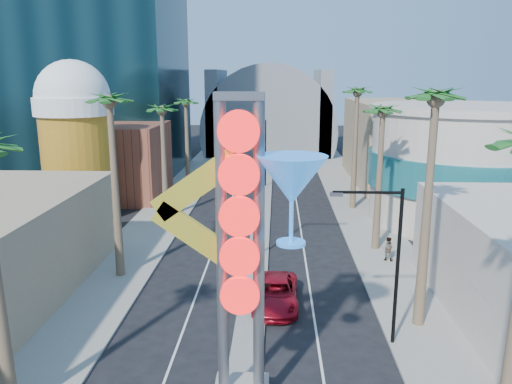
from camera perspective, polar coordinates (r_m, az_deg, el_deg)
name	(u,v)px	position (r m, az deg, el deg)	size (l,w,h in m)	color
sidewalk_west	(172,204)	(52.57, -9.58, -1.35)	(5.00, 100.00, 0.15)	gray
sidewalk_east	(356,206)	(52.08, 11.34, -1.56)	(5.00, 100.00, 0.15)	gray
median	(264,198)	(54.36, 0.92, -0.68)	(1.60, 84.00, 0.15)	gray
brick_filler_west	(117,161)	(56.28, -15.61, 3.39)	(10.00, 10.00, 8.00)	brown
filler_east	(394,142)	(64.96, 15.50, 5.55)	(10.00, 20.00, 10.00)	tan
beer_mug	(76,134)	(48.66, -19.88, 6.21)	(7.00, 7.00, 14.50)	#A86316
turquoise_building	(462,165)	(48.40, 22.52, 2.84)	(16.60, 16.60, 10.60)	#C1B2A3
canopy	(269,127)	(87.22, 1.52, 7.40)	(22.00, 16.00, 22.00)	slate
neon_sign	(262,235)	(18.66, 0.68, -4.93)	(6.53, 2.60, 12.55)	gray
streetlight_0	(265,193)	(35.73, 1.07, -0.12)	(3.79, 0.25, 8.00)	black
streetlight_1	(261,146)	(59.36, 0.56, 5.23)	(3.79, 0.25, 8.00)	black
streetlight_2	(388,253)	(24.81, 14.90, -6.76)	(3.45, 0.25, 8.00)	black
palm_1	(110,113)	(32.53, -16.33, 8.65)	(2.40, 2.40, 12.70)	brown
palm_2	(162,117)	(46.08, -10.69, 8.46)	(2.40, 2.40, 11.20)	brown
palm_3	(186,108)	(57.81, -8.02, 9.47)	(2.40, 2.40, 11.20)	brown
palm_5	(435,114)	(25.98, 19.76, 8.37)	(2.40, 2.40, 13.20)	brown
palm_6	(383,120)	(37.69, 14.26, 7.96)	(2.40, 2.40, 11.70)	brown
palm_7	(357,100)	(49.41, 11.50, 10.29)	(2.40, 2.40, 12.70)	brown
red_pickup	(276,293)	(29.57, 2.25, -11.47)	(2.57, 5.58, 1.55)	#A90D1D
pedestrian_b	(388,249)	(37.11, 14.83, -6.28)	(0.84, 0.66, 1.73)	gray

